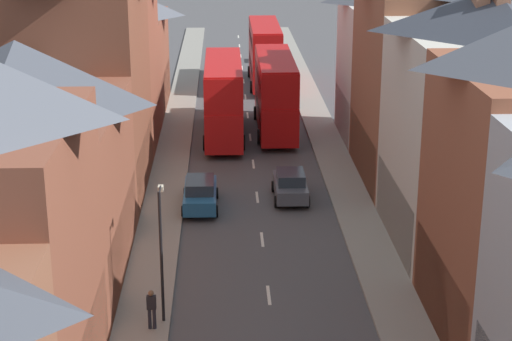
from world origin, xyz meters
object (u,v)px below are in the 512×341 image
car_mid_black (200,193)px  car_near_blue (273,53)px  pedestrian_mid_right (152,307)px  double_decker_bus_lead (265,53)px  double_decker_bus_far_approaching (223,97)px  street_lamp (161,246)px  double_decker_bus_mid_street (275,92)px  car_far_grey (290,185)px

car_mid_black → car_near_blue: bearing=81.3°
car_mid_black → pedestrian_mid_right: size_ratio=2.81×
double_decker_bus_lead → car_near_blue: 11.06m
double_decker_bus_far_approaching → pedestrian_mid_right: bearing=-96.0°
car_near_blue → street_lamp: bearing=-97.8°
double_decker_bus_lead → pedestrian_mid_right: double_decker_bus_lead is taller
car_near_blue → street_lamp: (-7.35, -53.34, 2.41)m
double_decker_bus_lead → car_near_blue: bearing=83.1°
street_lamp → double_decker_bus_mid_street: bearing=77.6°
double_decker_bus_far_approaching → car_mid_black: size_ratio=2.39×
car_near_blue → car_far_grey: car_near_blue is taller
car_near_blue → pedestrian_mid_right: bearing=-98.1°
double_decker_bus_mid_street → pedestrian_mid_right: (-6.44, -28.31, -1.78)m
car_mid_black → double_decker_bus_lead: bearing=80.7°
double_decker_bus_lead → double_decker_bus_far_approaching: size_ratio=1.00×
double_decker_bus_lead → street_lamp: (-6.04, -42.54, 0.43)m
car_far_grey → pedestrian_mid_right: (-6.44, -14.53, 0.21)m
double_decker_bus_lead → car_far_grey: bearing=-90.0°
double_decker_bus_far_approaching → street_lamp: street_lamp is taller
double_decker_bus_lead → car_mid_black: 30.39m
double_decker_bus_mid_street → car_mid_black: double_decker_bus_mid_street is taller
car_near_blue → pedestrian_mid_right: 54.66m
car_far_grey → street_lamp: (-6.05, -13.76, 2.42)m
pedestrian_mid_right → street_lamp: street_lamp is taller
double_decker_bus_mid_street → car_near_blue: bearing=87.1°
car_far_grey → double_decker_bus_lead: bearing=90.0°
double_decker_bus_mid_street → double_decker_bus_far_approaching: 3.84m
car_mid_black → double_decker_bus_far_approaching: bearing=84.6°
car_near_blue → car_mid_black: bearing=-98.7°
double_decker_bus_far_approaching → pedestrian_mid_right: (-2.84, -26.99, -1.78)m
double_decker_bus_far_approaching → car_far_grey: (3.61, -12.46, -1.99)m
double_decker_bus_far_approaching → car_mid_black: 13.81m
pedestrian_mid_right → double_decker_bus_lead: bearing=81.5°
car_far_grey → street_lamp: 15.22m
double_decker_bus_far_approaching → car_near_blue: bearing=79.7°
double_decker_bus_far_approaching → car_mid_black: bearing=-95.4°
car_mid_black → street_lamp: 12.89m
car_mid_black → pedestrian_mid_right: (-1.54, -13.38, 0.19)m
double_decker_bus_far_approaching → car_near_blue: (4.91, 27.12, -1.99)m
double_decker_bus_lead → car_near_blue: double_decker_bus_lead is taller
double_decker_bus_far_approaching → double_decker_bus_mid_street: bearing=20.2°
car_near_blue → car_far_grey: bearing=-91.9°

